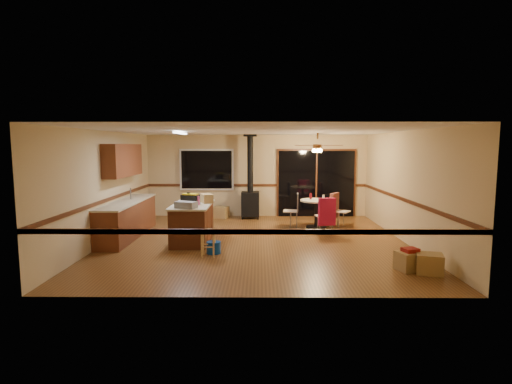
{
  "coord_description": "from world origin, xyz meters",
  "views": [
    {
      "loc": [
        0.08,
        -9.25,
        2.26
      ],
      "look_at": [
        0.0,
        0.3,
        1.15
      ],
      "focal_mm": 28.0,
      "sensor_mm": 36.0,
      "label": 1
    }
  ],
  "objects_px": {
    "chair_near": "(327,212)",
    "chair_right": "(335,206)",
    "wood_stove": "(250,195)",
    "dining_table": "(316,209)",
    "box_corner_a": "(410,261)",
    "box_under_window": "(221,212)",
    "kitchen_island": "(192,223)",
    "bar_stool": "(208,243)",
    "chair_left": "(295,206)",
    "toolbox_grey": "(186,205)",
    "toolbox_black": "(190,200)",
    "blue_bucket": "(214,247)",
    "box_corner_b": "(429,264)"
  },
  "relations": [
    {
      "from": "chair_left",
      "to": "chair_near",
      "type": "height_order",
      "value": "same"
    },
    {
      "from": "dining_table",
      "to": "kitchen_island",
      "type": "bearing_deg",
      "value": -152.77
    },
    {
      "from": "kitchen_island",
      "to": "toolbox_grey",
      "type": "xyz_separation_m",
      "value": [
        -0.03,
        -0.61,
        0.52
      ]
    },
    {
      "from": "kitchen_island",
      "to": "wood_stove",
      "type": "relative_size",
      "value": 0.67
    },
    {
      "from": "wood_stove",
      "to": "toolbox_black",
      "type": "bearing_deg",
      "value": -113.03
    },
    {
      "from": "chair_left",
      "to": "box_under_window",
      "type": "xyz_separation_m",
      "value": [
        -2.19,
        1.39,
        -0.41
      ]
    },
    {
      "from": "kitchen_island",
      "to": "blue_bucket",
      "type": "distance_m",
      "value": 1.25
    },
    {
      "from": "toolbox_grey",
      "to": "toolbox_black",
      "type": "bearing_deg",
      "value": 89.59
    },
    {
      "from": "wood_stove",
      "to": "dining_table",
      "type": "relative_size",
      "value": 2.81
    },
    {
      "from": "box_under_window",
      "to": "bar_stool",
      "type": "bearing_deg",
      "value": -87.84
    },
    {
      "from": "kitchen_island",
      "to": "chair_left",
      "type": "bearing_deg",
      "value": 33.77
    },
    {
      "from": "toolbox_grey",
      "to": "blue_bucket",
      "type": "relative_size",
      "value": 1.51
    },
    {
      "from": "dining_table",
      "to": "chair_right",
      "type": "bearing_deg",
      "value": 15.27
    },
    {
      "from": "wood_stove",
      "to": "dining_table",
      "type": "distance_m",
      "value": 2.35
    },
    {
      "from": "bar_stool",
      "to": "chair_left",
      "type": "distance_m",
      "value": 3.61
    },
    {
      "from": "chair_left",
      "to": "chair_right",
      "type": "distance_m",
      "value": 1.14
    },
    {
      "from": "chair_near",
      "to": "box_under_window",
      "type": "height_order",
      "value": "chair_near"
    },
    {
      "from": "box_under_window",
      "to": "blue_bucket",
      "type": "bearing_deg",
      "value": -86.57
    },
    {
      "from": "chair_near",
      "to": "chair_right",
      "type": "xyz_separation_m",
      "value": [
        0.41,
        1.03,
        0.0
      ]
    },
    {
      "from": "dining_table",
      "to": "box_corner_a",
      "type": "bearing_deg",
      "value": -72.79
    },
    {
      "from": "bar_stool",
      "to": "dining_table",
      "type": "relative_size",
      "value": 0.61
    },
    {
      "from": "chair_left",
      "to": "chair_right",
      "type": "relative_size",
      "value": 0.74
    },
    {
      "from": "wood_stove",
      "to": "toolbox_grey",
      "type": "xyz_separation_m",
      "value": [
        -1.33,
        -3.66,
        0.24
      ]
    },
    {
      "from": "bar_stool",
      "to": "dining_table",
      "type": "bearing_deg",
      "value": 47.71
    },
    {
      "from": "chair_near",
      "to": "bar_stool",
      "type": "bearing_deg",
      "value": -143.98
    },
    {
      "from": "wood_stove",
      "to": "chair_near",
      "type": "xyz_separation_m",
      "value": [
        1.99,
        -2.31,
        -0.13
      ]
    },
    {
      "from": "chair_right",
      "to": "wood_stove",
      "type": "bearing_deg",
      "value": 152.02
    },
    {
      "from": "wood_stove",
      "to": "chair_right",
      "type": "relative_size",
      "value": 3.6
    },
    {
      "from": "toolbox_grey",
      "to": "box_corner_a",
      "type": "height_order",
      "value": "toolbox_grey"
    },
    {
      "from": "chair_left",
      "to": "dining_table",
      "type": "bearing_deg",
      "value": -8.43
    },
    {
      "from": "dining_table",
      "to": "box_corner_a",
      "type": "xyz_separation_m",
      "value": [
        1.17,
        -3.78,
        -0.36
      ]
    },
    {
      "from": "wood_stove",
      "to": "box_corner_a",
      "type": "bearing_deg",
      "value": -59.82
    },
    {
      "from": "blue_bucket",
      "to": "chair_near",
      "type": "height_order",
      "value": "chair_near"
    },
    {
      "from": "dining_table",
      "to": "box_corner_a",
      "type": "distance_m",
      "value": 3.97
    },
    {
      "from": "chair_near",
      "to": "box_corner_a",
      "type": "height_order",
      "value": "chair_near"
    },
    {
      "from": "bar_stool",
      "to": "chair_right",
      "type": "distance_m",
      "value": 4.4
    },
    {
      "from": "box_under_window",
      "to": "kitchen_island",
      "type": "bearing_deg",
      "value": -96.79
    },
    {
      "from": "toolbox_grey",
      "to": "chair_near",
      "type": "xyz_separation_m",
      "value": [
        3.32,
        1.35,
        -0.37
      ]
    },
    {
      "from": "toolbox_grey",
      "to": "toolbox_black",
      "type": "height_order",
      "value": "toolbox_black"
    },
    {
      "from": "chair_right",
      "to": "box_corner_b",
      "type": "height_order",
      "value": "chair_right"
    },
    {
      "from": "blue_bucket",
      "to": "toolbox_grey",
      "type": "bearing_deg",
      "value": 146.45
    },
    {
      "from": "toolbox_black",
      "to": "blue_bucket",
      "type": "xyz_separation_m",
      "value": [
        0.64,
        -0.97,
        -0.89
      ]
    },
    {
      "from": "wood_stove",
      "to": "chair_near",
      "type": "bearing_deg",
      "value": -49.21
    },
    {
      "from": "chair_near",
      "to": "chair_right",
      "type": "relative_size",
      "value": 1.0
    },
    {
      "from": "chair_right",
      "to": "kitchen_island",
      "type": "bearing_deg",
      "value": -154.41
    },
    {
      "from": "toolbox_black",
      "to": "blue_bucket",
      "type": "distance_m",
      "value": 1.46
    },
    {
      "from": "kitchen_island",
      "to": "toolbox_black",
      "type": "distance_m",
      "value": 0.56
    },
    {
      "from": "kitchen_island",
      "to": "toolbox_grey",
      "type": "relative_size",
      "value": 3.67
    },
    {
      "from": "box_corner_a",
      "to": "box_corner_b",
      "type": "xyz_separation_m",
      "value": [
        0.27,
        -0.19,
        0.01
      ]
    },
    {
      "from": "kitchen_island",
      "to": "box_corner_b",
      "type": "distance_m",
      "value": 5.17
    }
  ]
}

